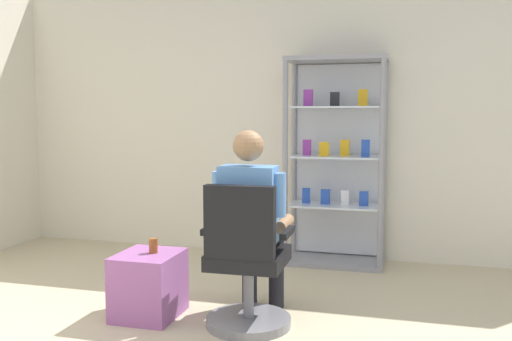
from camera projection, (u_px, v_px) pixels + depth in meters
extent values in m
cube|color=silver|center=(299.00, 118.00, 5.50)|extent=(6.00, 0.10, 2.70)
cylinder|color=gray|center=(285.00, 163.00, 5.06)|extent=(0.05, 0.05, 1.90)
cylinder|color=gray|center=(382.00, 165.00, 4.84)|extent=(0.05, 0.05, 1.90)
cylinder|color=gray|center=(294.00, 159.00, 5.45)|extent=(0.05, 0.05, 1.90)
cylinder|color=gray|center=(384.00, 161.00, 5.22)|extent=(0.05, 0.05, 1.90)
cube|color=gray|center=(337.00, 59.00, 5.05)|extent=(0.90, 0.45, 0.04)
cube|color=gray|center=(334.00, 261.00, 5.24)|extent=(0.90, 0.45, 0.04)
cube|color=silver|center=(338.00, 160.00, 5.35)|extent=(0.84, 0.02, 1.80)
cube|color=silver|center=(335.00, 205.00, 5.18)|extent=(0.82, 0.39, 0.02)
cube|color=#264CB2|center=(306.00, 195.00, 5.25)|extent=(0.07, 0.04, 0.14)
cube|color=#264CB2|center=(325.00, 197.00, 5.20)|extent=(0.08, 0.05, 0.14)
cube|color=silver|center=(345.00, 198.00, 5.14)|extent=(0.07, 0.04, 0.14)
cube|color=#264CB2|center=(364.00, 199.00, 5.10)|extent=(0.08, 0.05, 0.13)
cube|color=silver|center=(335.00, 157.00, 5.14)|extent=(0.82, 0.39, 0.02)
cube|color=purple|center=(307.00, 147.00, 5.20)|extent=(0.08, 0.04, 0.15)
cube|color=gold|center=(324.00, 149.00, 5.11)|extent=(0.09, 0.03, 0.13)
cube|color=gold|center=(345.00, 148.00, 5.13)|extent=(0.08, 0.04, 0.15)
cube|color=#264CB2|center=(365.00, 148.00, 5.01)|extent=(0.08, 0.05, 0.15)
cube|color=silver|center=(336.00, 107.00, 5.09)|extent=(0.82, 0.39, 0.02)
cube|color=purple|center=(308.00, 98.00, 5.11)|extent=(0.09, 0.03, 0.15)
cube|color=black|center=(335.00, 99.00, 5.07)|extent=(0.09, 0.05, 0.13)
cube|color=gold|center=(363.00, 98.00, 5.02)|extent=(0.09, 0.04, 0.15)
cylinder|color=slate|center=(249.00, 321.00, 3.71)|extent=(0.56, 0.56, 0.06)
cylinder|color=slate|center=(249.00, 291.00, 3.69)|extent=(0.07, 0.07, 0.41)
cube|color=black|center=(249.00, 257.00, 3.66)|extent=(0.49, 0.49, 0.10)
cube|color=black|center=(240.00, 222.00, 3.43)|extent=(0.44, 0.09, 0.45)
cube|color=black|center=(288.00, 232.00, 3.58)|extent=(0.05, 0.30, 0.04)
cube|color=black|center=(210.00, 228.00, 3.71)|extent=(0.05, 0.30, 0.04)
cylinder|color=black|center=(270.00, 237.00, 3.82)|extent=(0.15, 0.40, 0.14)
cylinder|color=black|center=(276.00, 269.00, 4.04)|extent=(0.11, 0.11, 0.56)
cylinder|color=black|center=(242.00, 235.00, 3.87)|extent=(0.15, 0.40, 0.14)
cylinder|color=black|center=(250.00, 267.00, 4.09)|extent=(0.11, 0.11, 0.56)
cube|color=#598CCC|center=(248.00, 204.00, 3.63)|extent=(0.36, 0.23, 0.50)
sphere|color=#99704C|center=(248.00, 146.00, 3.59)|extent=(0.20, 0.20, 0.20)
cylinder|color=#598CCC|center=(279.00, 195.00, 3.57)|extent=(0.09, 0.09, 0.28)
cylinder|color=#99704C|center=(284.00, 224.00, 3.77)|extent=(0.09, 0.30, 0.08)
cylinder|color=#598CCC|center=(219.00, 193.00, 3.67)|extent=(0.09, 0.09, 0.28)
cylinder|color=#99704C|center=(227.00, 221.00, 3.87)|extent=(0.09, 0.30, 0.08)
cube|color=#9E599E|center=(149.00, 285.00, 3.87)|extent=(0.40, 0.46, 0.44)
cylinder|color=brown|center=(153.00, 246.00, 3.85)|extent=(0.06, 0.06, 0.10)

